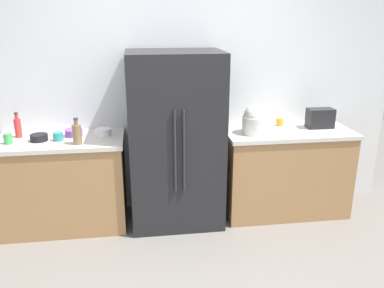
% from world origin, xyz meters
% --- Properties ---
extents(kitchen_back_panel, '(4.66, 0.10, 2.93)m').
position_xyz_m(kitchen_back_panel, '(0.00, 1.66, 1.46)').
color(kitchen_back_panel, silver).
rests_on(kitchen_back_panel, ground_plane).
extents(counter_left, '(1.20, 0.63, 0.90)m').
position_xyz_m(counter_left, '(-1.16, 1.30, 0.45)').
color(counter_left, '#9E7247').
rests_on(counter_left, ground_plane).
extents(counter_right, '(1.30, 0.63, 0.90)m').
position_xyz_m(counter_right, '(1.09, 1.30, 0.45)').
color(counter_right, '#9E7247').
rests_on(counter_right, ground_plane).
extents(refrigerator, '(0.89, 0.68, 1.71)m').
position_xyz_m(refrigerator, '(-0.06, 1.27, 0.85)').
color(refrigerator, black).
rests_on(refrigerator, ground_plane).
extents(toaster, '(0.27, 0.15, 0.20)m').
position_xyz_m(toaster, '(1.44, 1.34, 1.00)').
color(toaster, black).
rests_on(toaster, counter_right).
extents(rice_cooker, '(0.27, 0.27, 0.29)m').
position_xyz_m(rice_cooker, '(0.72, 1.23, 1.04)').
color(rice_cooker, white).
rests_on(rice_cooker, counter_right).
extents(bottle_a, '(0.08, 0.08, 0.24)m').
position_xyz_m(bottle_a, '(-0.97, 1.12, 1.00)').
color(bottle_a, brown).
rests_on(bottle_a, counter_left).
extents(bottle_b, '(0.06, 0.06, 0.24)m').
position_xyz_m(bottle_b, '(-1.55, 1.42, 1.00)').
color(bottle_b, red).
rests_on(bottle_b, counter_left).
extents(cup_a, '(0.08, 0.08, 0.10)m').
position_xyz_m(cup_a, '(-1.59, 1.22, 0.95)').
color(cup_a, green).
rests_on(cup_a, counter_left).
extents(cup_b, '(0.09, 0.09, 0.08)m').
position_xyz_m(cup_b, '(-1.16, 1.26, 0.94)').
color(cup_b, teal).
rests_on(cup_b, counter_left).
extents(cup_c, '(0.07, 0.07, 0.08)m').
position_xyz_m(cup_c, '(1.06, 1.47, 0.94)').
color(cup_c, orange).
rests_on(cup_c, counter_right).
extents(bowl_a, '(0.16, 0.16, 0.06)m').
position_xyz_m(bowl_a, '(-1.34, 1.27, 0.94)').
color(bowl_a, black).
rests_on(bowl_a, counter_left).
extents(bowl_b, '(0.17, 0.17, 0.06)m').
position_xyz_m(bowl_b, '(-1.04, 1.39, 0.94)').
color(bowl_b, purple).
rests_on(bowl_b, counter_left).
extents(bowl_c, '(0.15, 0.15, 0.07)m').
position_xyz_m(bowl_c, '(-0.76, 1.36, 0.94)').
color(bowl_c, white).
rests_on(bowl_c, counter_left).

